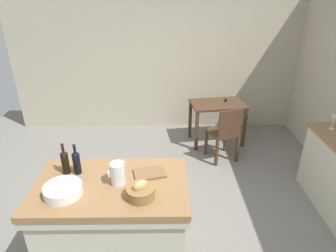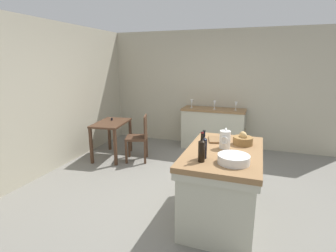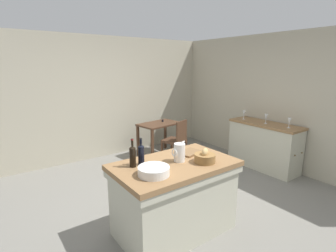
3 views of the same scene
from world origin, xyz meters
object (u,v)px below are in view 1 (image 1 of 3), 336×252
pitcher (118,173)px  cutting_board (150,173)px  wash_bowl (63,190)px  wine_glass_middle (334,120)px  bread_basket (140,191)px  wine_bottle_dark (77,162)px  wooden_chair (225,132)px  island_table (114,218)px  wine_bottle_amber (65,162)px  writing_desk (217,110)px

pitcher → cutting_board: size_ratio=0.87×
wash_bowl → cutting_board: wash_bowl is taller
wash_bowl → pitcher: bearing=18.4°
pitcher → wine_glass_middle: pitcher is taller
bread_basket → wine_bottle_dark: wine_bottle_dark is taller
wooden_chair → wine_bottle_dark: wine_bottle_dark is taller
cutting_board → wine_glass_middle: bearing=22.3°
island_table → cutting_board: cutting_board is taller
bread_basket → wine_bottle_amber: wine_bottle_amber is taller
bread_basket → wine_bottle_dark: 0.74m
wine_bottle_dark → cutting_board: bearing=-2.6°
wooden_chair → wash_bowl: bearing=-132.9°
pitcher → wine_bottle_amber: size_ratio=0.80×
island_table → cutting_board: bearing=22.4°
writing_desk → cutting_board: size_ratio=3.26×
cutting_board → wine_bottle_dark: (-0.70, 0.03, 0.12)m
cutting_board → wine_bottle_amber: size_ratio=0.93×
island_table → wine_bottle_dark: (-0.34, 0.18, 0.54)m
wash_bowl → wine_bottle_amber: 0.34m
wine_bottle_amber → wine_glass_middle: bearing=16.3°
wine_bottle_dark → wine_bottle_amber: bearing=-179.5°
island_table → wine_bottle_amber: size_ratio=4.43×
writing_desk → pitcher: bearing=-119.0°
wooden_chair → pitcher: 2.31m
cutting_board → wine_bottle_amber: (-0.81, 0.03, 0.12)m
wine_bottle_amber → writing_desk: bearing=50.3°
writing_desk → wine_bottle_amber: bearing=-129.7°
island_table → writing_desk: island_table is taller
writing_desk → bread_basket: size_ratio=3.95×
pitcher → cutting_board: bearing=26.5°
cutting_board → wine_bottle_dark: 0.71m
pitcher → bread_basket: (0.22, -0.20, -0.05)m
island_table → bread_basket: 0.59m
wash_bowl → wine_bottle_amber: (-0.07, 0.32, 0.09)m
island_table → bread_basket: (0.29, -0.19, 0.47)m
wine_bottle_dark → wine_bottle_amber: (-0.11, -0.00, 0.00)m
wash_bowl → wine_bottle_dark: wine_bottle_dark is taller
wine_bottle_dark → wash_bowl: bearing=-97.2°
pitcher → wash_bowl: pitcher is taller
island_table → wooden_chair: 2.31m
wash_bowl → wine_bottle_dark: 0.34m
pitcher → wine_glass_middle: size_ratio=1.41×
bread_basket → wine_bottle_amber: (-0.74, 0.37, 0.07)m
writing_desk → wine_glass_middle: 1.85m
wooden_chair → wine_bottle_dark: size_ratio=2.89×
wine_bottle_amber → bread_basket: bearing=-26.4°
wine_glass_middle → wine_bottle_amber: bearing=-163.7°
wine_bottle_amber → cutting_board: bearing=-2.2°
wash_bowl → wine_bottle_dark: bearing=82.8°
writing_desk → wash_bowl: bearing=-125.0°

